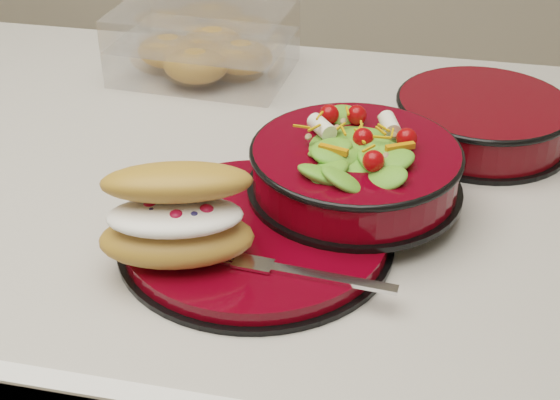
% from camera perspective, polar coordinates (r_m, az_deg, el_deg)
% --- Properties ---
extents(dinner_plate, '(0.27, 0.27, 0.02)m').
position_cam_1_polar(dinner_plate, '(0.76, -1.74, -2.54)').
color(dinner_plate, black).
rests_on(dinner_plate, island_counter).
extents(salad_bowl, '(0.22, 0.22, 0.09)m').
position_cam_1_polar(salad_bowl, '(0.80, 5.56, 2.86)').
color(salad_bowl, black).
rests_on(salad_bowl, dinner_plate).
extents(croissant, '(0.16, 0.12, 0.09)m').
position_cam_1_polar(croissant, '(0.70, -7.52, -1.08)').
color(croissant, '#AE7135').
rests_on(croissant, dinner_plate).
extents(fork, '(0.15, 0.03, 0.00)m').
position_cam_1_polar(fork, '(0.69, 2.04, -5.42)').
color(fork, silver).
rests_on(fork, dinner_plate).
extents(pastry_box, '(0.24, 0.18, 0.09)m').
position_cam_1_polar(pastry_box, '(1.12, -5.56, 11.24)').
color(pastry_box, white).
rests_on(pastry_box, island_counter).
extents(extra_bowl, '(0.21, 0.21, 0.05)m').
position_cam_1_polar(extra_bowl, '(0.96, 14.55, 5.81)').
color(extra_bowl, black).
rests_on(extra_bowl, island_counter).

